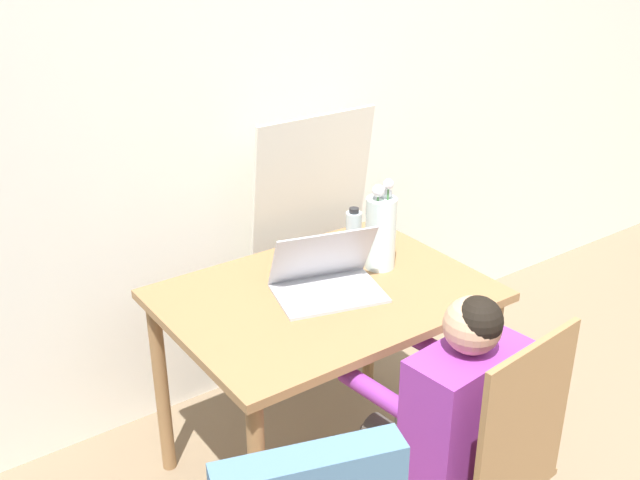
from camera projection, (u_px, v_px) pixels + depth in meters
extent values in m
cube|color=white|center=(263.00, 92.00, 2.88)|extent=(6.40, 0.05, 2.50)
cube|color=olive|center=(325.00, 295.00, 2.49)|extent=(1.05, 0.77, 0.03)
cylinder|color=olive|center=(488.00, 387.00, 2.65)|extent=(0.05, 0.05, 0.71)
cylinder|color=olive|center=(161.00, 387.00, 2.65)|extent=(0.05, 0.05, 0.71)
cylinder|color=olive|center=(370.00, 310.00, 3.14)|extent=(0.05, 0.05, 0.71)
cube|color=olive|center=(458.00, 467.00, 2.18)|extent=(0.44, 0.44, 0.02)
cube|color=olive|center=(524.00, 426.00, 1.94)|extent=(0.38, 0.06, 0.50)
cylinder|color=olive|center=(446.00, 468.00, 2.49)|extent=(0.04, 0.04, 0.42)
cube|color=purple|center=(464.00, 410.00, 2.09)|extent=(0.37, 0.22, 0.39)
sphere|color=tan|center=(473.00, 325.00, 1.97)|extent=(0.16, 0.16, 0.16)
sphere|color=black|center=(478.00, 321.00, 1.96)|extent=(0.14, 0.14, 0.14)
cylinder|color=#4C4742|center=(440.00, 425.00, 2.31)|extent=(0.12, 0.29, 0.09)
cylinder|color=#4C4742|center=(405.00, 448.00, 2.21)|extent=(0.12, 0.29, 0.09)
cylinder|color=#4C4742|center=(403.00, 461.00, 2.50)|extent=(0.08, 0.08, 0.44)
cylinder|color=purple|center=(442.00, 353.00, 2.31)|extent=(0.08, 0.24, 0.06)
cylinder|color=purple|center=(373.00, 391.00, 2.13)|extent=(0.08, 0.24, 0.06)
cube|color=#B2B2B7|center=(329.00, 293.00, 2.46)|extent=(0.40, 0.32, 0.01)
cube|color=silver|center=(329.00, 292.00, 2.46)|extent=(0.34, 0.24, 0.00)
cube|color=#B2B2B7|center=(322.00, 256.00, 2.47)|extent=(0.37, 0.21, 0.21)
cube|color=black|center=(322.00, 255.00, 2.47)|extent=(0.33, 0.19, 0.19)
cylinder|color=silver|center=(381.00, 233.00, 2.60)|extent=(0.11, 0.11, 0.26)
cylinder|color=#3D7A38|center=(385.00, 223.00, 2.60)|extent=(0.01, 0.01, 0.22)
sphere|color=white|center=(386.00, 193.00, 2.56)|extent=(0.04, 0.04, 0.04)
cylinder|color=#3D7A38|center=(375.00, 225.00, 2.60)|extent=(0.01, 0.01, 0.20)
sphere|color=white|center=(376.00, 198.00, 2.56)|extent=(0.04, 0.04, 0.04)
cylinder|color=#3D7A38|center=(377.00, 224.00, 2.56)|extent=(0.01, 0.01, 0.24)
sphere|color=white|center=(378.00, 191.00, 2.51)|extent=(0.04, 0.04, 0.04)
cylinder|color=#3D7A38|center=(387.00, 220.00, 2.56)|extent=(0.01, 0.01, 0.27)
sphere|color=white|center=(388.00, 184.00, 2.51)|extent=(0.04, 0.04, 0.04)
cylinder|color=silver|center=(354.00, 234.00, 2.71)|extent=(0.06, 0.06, 0.16)
cylinder|color=#262628|center=(354.00, 210.00, 2.67)|extent=(0.03, 0.03, 0.02)
cube|color=silver|center=(307.00, 251.00, 3.11)|extent=(0.54, 0.18, 1.20)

